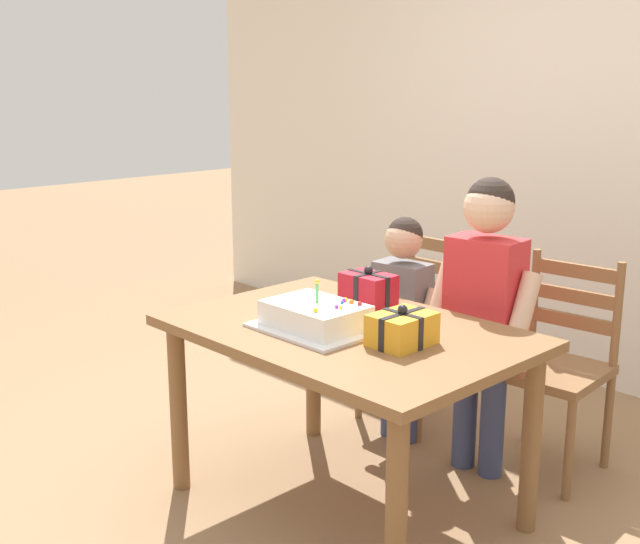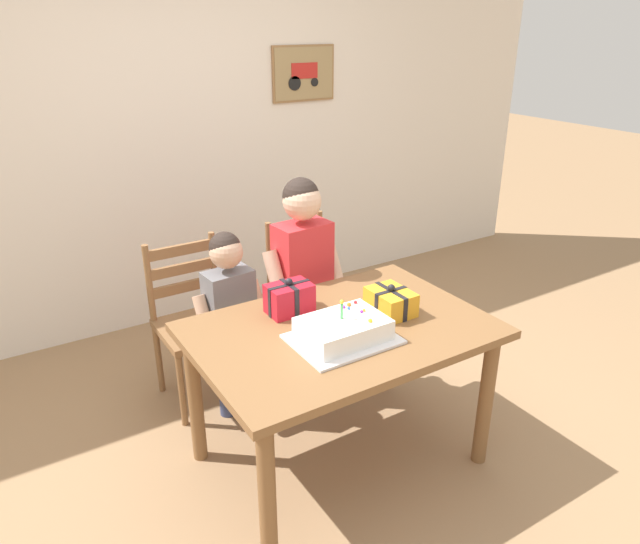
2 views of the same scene
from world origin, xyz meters
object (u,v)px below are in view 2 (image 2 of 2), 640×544
object	(u,v)px
gift_box_red_large	(289,298)
chair_right	(309,292)
child_older	(303,267)
child_younger	(230,308)
gift_box_beside_cake	(391,302)
chair_left	(196,322)
birthday_cake	(343,330)
dining_table	(341,346)

from	to	relation	value
gift_box_red_large	chair_right	distance (m)	0.89
gift_box_red_large	child_older	size ratio (longest dim) A/B	0.17
gift_box_red_large	child_younger	xyz separation A→B (m)	(-0.14, 0.38, -0.18)
gift_box_beside_cake	chair_left	world-z (taller)	chair_left
birthday_cake	child_younger	xyz separation A→B (m)	(-0.21, 0.74, -0.15)
gift_box_beside_cake	chair_right	size ratio (longest dim) A/B	0.24
gift_box_beside_cake	gift_box_red_large	bearing A→B (deg)	147.34
gift_box_beside_cake	child_older	xyz separation A→B (m)	(-0.10, 0.64, -0.03)
chair_right	child_older	world-z (taller)	child_older
birthday_cake	child_older	distance (m)	0.78
birthday_cake	chair_left	bearing A→B (deg)	107.24
chair_left	gift_box_red_large	bearing A→B (deg)	-69.16
gift_box_red_large	child_older	bearing A→B (deg)	52.01
dining_table	gift_box_red_large	world-z (taller)	gift_box_red_large
birthday_cake	chair_left	distance (m)	1.10
dining_table	child_older	world-z (taller)	child_older
birthday_cake	gift_box_red_large	xyz separation A→B (m)	(-0.06, 0.36, 0.02)
child_younger	chair_left	bearing A→B (deg)	111.21
gift_box_red_large	child_older	world-z (taller)	child_older
gift_box_red_large	child_younger	world-z (taller)	child_younger
chair_right	child_older	size ratio (longest dim) A/B	0.72
chair_left	chair_right	xyz separation A→B (m)	(0.74, -0.00, 0.00)
gift_box_red_large	chair_right	xyz separation A→B (m)	(0.49, 0.65, -0.35)
gift_box_red_large	gift_box_beside_cake	size ratio (longest dim) A/B	0.96
child_younger	chair_right	bearing A→B (deg)	22.55
gift_box_beside_cake	chair_right	xyz separation A→B (m)	(0.09, 0.91, -0.34)
child_older	dining_table	bearing A→B (deg)	-105.30
child_older	child_younger	size ratio (longest dim) A/B	1.20
gift_box_red_large	gift_box_beside_cake	bearing A→B (deg)	-32.66
dining_table	gift_box_red_large	xyz separation A→B (m)	(-0.13, 0.25, 0.17)
chair_left	gift_box_beside_cake	bearing A→B (deg)	-54.41
dining_table	child_younger	xyz separation A→B (m)	(-0.27, 0.63, -0.00)
gift_box_beside_cake	chair_left	size ratio (longest dim) A/B	0.24
chair_right	child_younger	distance (m)	0.71
gift_box_beside_cake	chair_right	bearing A→B (deg)	84.14
child_older	child_younger	distance (m)	0.46
chair_left	chair_right	distance (m)	0.74
chair_left	chair_right	size ratio (longest dim) A/B	1.00
dining_table	chair_left	size ratio (longest dim) A/B	1.45
chair_left	dining_table	bearing A→B (deg)	-67.51
chair_left	child_older	xyz separation A→B (m)	(0.55, -0.27, 0.31)
chair_right	dining_table	bearing A→B (deg)	-112.30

